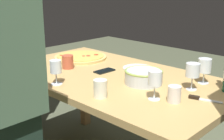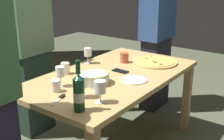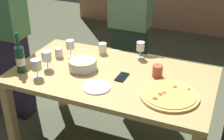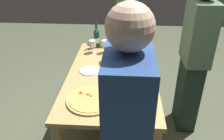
{
  "view_description": "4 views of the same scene",
  "coord_description": "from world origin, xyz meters",
  "px_view_note": "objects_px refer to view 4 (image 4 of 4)",
  "views": [
    {
      "loc": [
        -1.33,
        1.37,
        1.35
      ],
      "look_at": [
        0.0,
        0.0,
        0.79
      ],
      "focal_mm": 48.44,
      "sensor_mm": 36.0,
      "label": 1
    },
    {
      "loc": [
        -1.94,
        -1.4,
        1.59
      ],
      "look_at": [
        0.0,
        0.0,
        0.79
      ],
      "focal_mm": 47.75,
      "sensor_mm": 36.0,
      "label": 2
    },
    {
      "loc": [
        0.83,
        -1.98,
        1.93
      ],
      "look_at": [
        0.0,
        0.0,
        0.79
      ],
      "focal_mm": 49.56,
      "sensor_mm": 36.0,
      "label": 3
    },
    {
      "loc": [
        2.08,
        0.13,
        1.92
      ],
      "look_at": [
        0.0,
        0.0,
        0.79
      ],
      "focal_mm": 37.09,
      "sensor_mm": 36.0,
      "label": 4
    }
  ],
  "objects_px": {
    "cell_phone": "(109,77)",
    "person_guest_left": "(125,26)",
    "wine_glass_far_right": "(149,71)",
    "pizza": "(91,100)",
    "pizza_knife": "(114,48)",
    "cup_spare": "(121,87)",
    "cup_amber": "(143,60)",
    "cup_ceramic": "(124,49)",
    "person_host": "(194,59)",
    "wine_glass_by_bottle": "(105,44)",
    "dining_table": "(112,81)",
    "wine_glass_near_pizza": "(92,44)",
    "wine_bottle": "(97,38)",
    "side_plate": "(90,71)",
    "serving_bowl": "(112,58)",
    "wine_glass_far_left": "(127,46)"
  },
  "relations": [
    {
      "from": "cell_phone",
      "to": "person_guest_left",
      "type": "height_order",
      "value": "person_guest_left"
    },
    {
      "from": "wine_glass_far_right",
      "to": "cell_phone",
      "type": "distance_m",
      "value": 0.4
    },
    {
      "from": "pizza",
      "to": "pizza_knife",
      "type": "height_order",
      "value": "pizza"
    },
    {
      "from": "pizza",
      "to": "cup_spare",
      "type": "relative_size",
      "value": 4.39
    },
    {
      "from": "cup_amber",
      "to": "pizza_knife",
      "type": "xyz_separation_m",
      "value": [
        -0.41,
        -0.34,
        -0.04
      ]
    },
    {
      "from": "cup_ceramic",
      "to": "person_host",
      "type": "distance_m",
      "value": 0.85
    },
    {
      "from": "cup_amber",
      "to": "wine_glass_by_bottle",
      "type": "bearing_deg",
      "value": -123.24
    },
    {
      "from": "dining_table",
      "to": "wine_glass_near_pizza",
      "type": "bearing_deg",
      "value": -152.01
    },
    {
      "from": "wine_bottle",
      "to": "side_plate",
      "type": "height_order",
      "value": "wine_bottle"
    },
    {
      "from": "dining_table",
      "to": "cup_ceramic",
      "type": "xyz_separation_m",
      "value": [
        -0.55,
        0.11,
        0.14
      ]
    },
    {
      "from": "cup_amber",
      "to": "cup_spare",
      "type": "distance_m",
      "value": 0.61
    },
    {
      "from": "wine_glass_far_right",
      "to": "cup_ceramic",
      "type": "relative_size",
      "value": 1.74
    },
    {
      "from": "wine_glass_by_bottle",
      "to": "cup_ceramic",
      "type": "bearing_deg",
      "value": 97.56
    },
    {
      "from": "cup_amber",
      "to": "cup_spare",
      "type": "relative_size",
      "value": 1.03
    },
    {
      "from": "wine_glass_far_right",
      "to": "side_plate",
      "type": "xyz_separation_m",
      "value": [
        -0.14,
        -0.6,
        -0.1
      ]
    },
    {
      "from": "wine_glass_near_pizza",
      "to": "cup_ceramic",
      "type": "xyz_separation_m",
      "value": [
        -0.04,
        0.38,
        -0.06
      ]
    },
    {
      "from": "wine_glass_by_bottle",
      "to": "cell_phone",
      "type": "xyz_separation_m",
      "value": [
        0.61,
        0.1,
        -0.1
      ]
    },
    {
      "from": "pizza_knife",
      "to": "person_host",
      "type": "distance_m",
      "value": 1.0
    },
    {
      "from": "wine_glass_far_right",
      "to": "person_host",
      "type": "xyz_separation_m",
      "value": [
        -0.27,
        0.49,
        0.01
      ]
    },
    {
      "from": "cup_spare",
      "to": "person_host",
      "type": "bearing_deg",
      "value": 123.36
    },
    {
      "from": "dining_table",
      "to": "wine_glass_by_bottle",
      "type": "relative_size",
      "value": 10.23
    },
    {
      "from": "serving_bowl",
      "to": "cell_phone",
      "type": "xyz_separation_m",
      "value": [
        0.35,
        -0.01,
        -0.04
      ]
    },
    {
      "from": "serving_bowl",
      "to": "cup_amber",
      "type": "distance_m",
      "value": 0.34
    },
    {
      "from": "wine_glass_far_left",
      "to": "person_host",
      "type": "height_order",
      "value": "person_host"
    },
    {
      "from": "dining_table",
      "to": "person_guest_left",
      "type": "bearing_deg",
      "value": 174.27
    },
    {
      "from": "wine_glass_near_pizza",
      "to": "person_guest_left",
      "type": "relative_size",
      "value": 0.09
    },
    {
      "from": "cup_ceramic",
      "to": "cup_amber",
      "type": "bearing_deg",
      "value": 34.14
    },
    {
      "from": "serving_bowl",
      "to": "wine_bottle",
      "type": "bearing_deg",
      "value": -152.37
    },
    {
      "from": "pizza",
      "to": "cup_amber",
      "type": "distance_m",
      "value": 0.87
    },
    {
      "from": "dining_table",
      "to": "person_host",
      "type": "relative_size",
      "value": 0.94
    },
    {
      "from": "pizza_knife",
      "to": "person_host",
      "type": "xyz_separation_m",
      "value": [
        0.48,
        0.87,
        0.11
      ]
    },
    {
      "from": "wine_glass_far_right",
      "to": "wine_bottle",
      "type": "bearing_deg",
      "value": -142.84
    },
    {
      "from": "dining_table",
      "to": "cup_spare",
      "type": "relative_size",
      "value": 16.85
    },
    {
      "from": "dining_table",
      "to": "wine_glass_far_left",
      "type": "height_order",
      "value": "wine_glass_far_left"
    },
    {
      "from": "pizza",
      "to": "person_host",
      "type": "height_order",
      "value": "person_host"
    },
    {
      "from": "wine_bottle",
      "to": "cup_ceramic",
      "type": "relative_size",
      "value": 3.83
    },
    {
      "from": "wine_glass_far_right",
      "to": "person_host",
      "type": "distance_m",
      "value": 0.56
    },
    {
      "from": "cup_amber",
      "to": "serving_bowl",
      "type": "bearing_deg",
      "value": -94.1
    },
    {
      "from": "cup_ceramic",
      "to": "wine_glass_near_pizza",
      "type": "bearing_deg",
      "value": -84.46
    },
    {
      "from": "cell_phone",
      "to": "cup_amber",
      "type": "bearing_deg",
      "value": -45.01
    },
    {
      "from": "wine_glass_far_left",
      "to": "cup_amber",
      "type": "xyz_separation_m",
      "value": [
        0.23,
        0.17,
        -0.06
      ]
    },
    {
      "from": "wine_glass_far_left",
      "to": "side_plate",
      "type": "xyz_separation_m",
      "value": [
        0.43,
        -0.39,
        -0.11
      ]
    },
    {
      "from": "cell_phone",
      "to": "person_guest_left",
      "type": "relative_size",
      "value": 0.08
    },
    {
      "from": "wine_bottle",
      "to": "pizza",
      "type": "bearing_deg",
      "value": 4.53
    },
    {
      "from": "wine_glass_near_pizza",
      "to": "person_guest_left",
      "type": "height_order",
      "value": "person_guest_left"
    },
    {
      "from": "wine_bottle",
      "to": "pizza_knife",
      "type": "distance_m",
      "value": 0.26
    },
    {
      "from": "wine_glass_near_pizza",
      "to": "pizza_knife",
      "type": "relative_size",
      "value": 0.9
    },
    {
      "from": "dining_table",
      "to": "person_guest_left",
      "type": "relative_size",
      "value": 0.91
    },
    {
      "from": "cell_phone",
      "to": "serving_bowl",
      "type": "bearing_deg",
      "value": 1.07
    },
    {
      "from": "wine_bottle",
      "to": "person_guest_left",
      "type": "relative_size",
      "value": 0.19
    }
  ]
}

